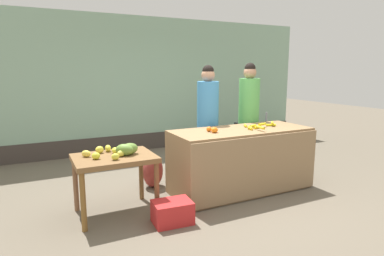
# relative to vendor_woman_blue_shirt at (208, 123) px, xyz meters

# --- Properties ---
(ground_plane) EXTENTS (24.00, 24.00, 0.00)m
(ground_plane) POSITION_rel_vendor_woman_blue_shirt_xyz_m (-0.31, -0.65, -0.92)
(ground_plane) COLOR #665B4C
(market_wall_back) EXTENTS (8.17, 0.23, 2.85)m
(market_wall_back) POSITION_rel_vendor_woman_blue_shirt_xyz_m (-0.31, 2.46, 0.48)
(market_wall_back) COLOR #8CB299
(market_wall_back) RESTS_ON ground
(fruit_stall_counter) EXTENTS (2.04, 0.83, 0.91)m
(fruit_stall_counter) POSITION_rel_vendor_woman_blue_shirt_xyz_m (0.19, -0.67, -0.46)
(fruit_stall_counter) COLOR olive
(fruit_stall_counter) RESTS_ON ground
(side_table_wooden) EXTENTS (0.95, 0.70, 0.73)m
(side_table_wooden) POSITION_rel_vendor_woman_blue_shirt_xyz_m (-1.65, -0.65, -0.29)
(side_table_wooden) COLOR brown
(side_table_wooden) RESTS_ON ground
(banana_bunch_pile) EXTENTS (0.57, 0.51, 0.07)m
(banana_bunch_pile) POSITION_rel_vendor_woman_blue_shirt_xyz_m (0.46, -0.68, 0.02)
(banana_bunch_pile) COLOR yellow
(banana_bunch_pile) RESTS_ON fruit_stall_counter
(orange_pile) EXTENTS (0.11, 0.18, 0.08)m
(orange_pile) POSITION_rel_vendor_woman_blue_shirt_xyz_m (-0.30, -0.68, 0.03)
(orange_pile) COLOR orange
(orange_pile) RESTS_ON fruit_stall_counter
(mango_papaya_pile) EXTENTS (0.68, 0.52, 0.14)m
(mango_papaya_pile) POSITION_rel_vendor_woman_blue_shirt_xyz_m (-1.57, -0.64, -0.13)
(mango_papaya_pile) COLOR yellow
(mango_papaya_pile) RESTS_ON side_table_wooden
(vendor_woman_blue_shirt) EXTENTS (0.34, 0.34, 1.82)m
(vendor_woman_blue_shirt) POSITION_rel_vendor_woman_blue_shirt_xyz_m (0.00, 0.00, 0.00)
(vendor_woman_blue_shirt) COLOR #33333D
(vendor_woman_blue_shirt) RESTS_ON ground
(vendor_woman_green_shirt) EXTENTS (0.34, 0.34, 1.86)m
(vendor_woman_green_shirt) POSITION_rel_vendor_woman_blue_shirt_xyz_m (0.76, -0.04, 0.02)
(vendor_woman_green_shirt) COLOR #33333D
(vendor_woman_green_shirt) RESTS_ON ground
(parked_motorcycle) EXTENTS (1.60, 0.18, 0.88)m
(parked_motorcycle) POSITION_rel_vendor_woman_blue_shirt_xyz_m (1.47, 0.89, -0.52)
(parked_motorcycle) COLOR black
(parked_motorcycle) RESTS_ON ground
(produce_crate) EXTENTS (0.46, 0.35, 0.26)m
(produce_crate) POSITION_rel_vendor_woman_blue_shirt_xyz_m (-1.13, -1.20, -0.79)
(produce_crate) COLOR red
(produce_crate) RESTS_ON ground
(produce_sack) EXTENTS (0.45, 0.47, 0.51)m
(produce_sack) POSITION_rel_vendor_woman_blue_shirt_xyz_m (-0.92, 0.02, -0.66)
(produce_sack) COLOR maroon
(produce_sack) RESTS_ON ground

